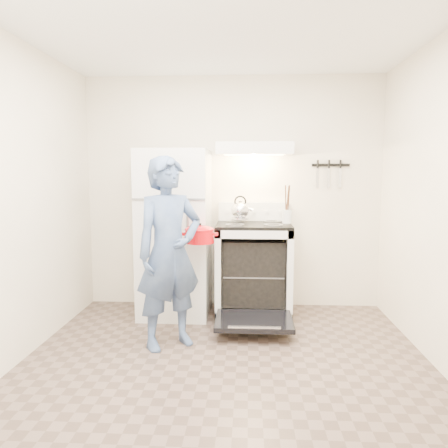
{
  "coord_description": "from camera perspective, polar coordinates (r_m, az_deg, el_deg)",
  "views": [
    {
      "loc": [
        0.17,
        -2.98,
        1.47
      ],
      "look_at": [
        -0.05,
        1.0,
        1.0
      ],
      "focal_mm": 35.0,
      "sensor_mm": 36.0,
      "label": 1
    }
  ],
  "objects": [
    {
      "name": "backsplash",
      "position": [
        4.76,
        3.89,
        1.65
      ],
      "size": [
        0.76,
        0.07,
        0.2
      ],
      "primitive_type": "cube",
      "color": "silver",
      "rests_on": "cooktop"
    },
    {
      "name": "oven_rack",
      "position": [
        4.57,
        3.86,
        -6.31
      ],
      "size": [
        0.6,
        0.52,
        0.01
      ],
      "primitive_type": "cube",
      "color": "slate",
      "rests_on": "stove_body"
    },
    {
      "name": "tea_kettle",
      "position": [
        4.54,
        2.13,
        1.93
      ],
      "size": [
        0.23,
        0.19,
        0.28
      ],
      "primitive_type": null,
      "color": "silver",
      "rests_on": "cooktop"
    },
    {
      "name": "person",
      "position": [
        3.68,
        -7.15,
        -3.75
      ],
      "size": [
        0.7,
        0.66,
        1.61
      ],
      "primitive_type": "imported",
      "rotation": [
        0.0,
        0.0,
        0.63
      ],
      "color": "navy",
      "rests_on": "floor"
    },
    {
      "name": "floor",
      "position": [
        3.33,
        -0.11,
        -19.52
      ],
      "size": [
        3.6,
        3.6,
        0.0
      ],
      "primitive_type": "plane",
      "color": "brown",
      "rests_on": "ground"
    },
    {
      "name": "utensil_jar",
      "position": [
        4.29,
        8.24,
        0.97
      ],
      "size": [
        0.11,
        0.11,
        0.13
      ],
      "primitive_type": "cylinder",
      "rotation": [
        0.0,
        0.0,
        0.23
      ],
      "color": "silver",
      "rests_on": "cooktop"
    },
    {
      "name": "stove_body",
      "position": [
        4.57,
        3.87,
        -6.06
      ],
      "size": [
        0.76,
        0.65,
        0.92
      ],
      "primitive_type": "cube",
      "color": "silver",
      "rests_on": "floor"
    },
    {
      "name": "range_hood",
      "position": [
        4.53,
        3.98,
        9.75
      ],
      "size": [
        0.76,
        0.5,
        0.12
      ],
      "primitive_type": "cube",
      "color": "silver",
      "rests_on": "back_wall"
    },
    {
      "name": "pizza_stone",
      "position": [
        4.65,
        3.56,
        -5.91
      ],
      "size": [
        0.3,
        0.3,
        0.02
      ],
      "primitive_type": "cylinder",
      "color": "#997755",
      "rests_on": "oven_rack"
    },
    {
      "name": "refrigerator",
      "position": [
        4.53,
        -6.38,
        -1.17
      ],
      "size": [
        0.7,
        0.7,
        1.7
      ],
      "primitive_type": "cube",
      "color": "silver",
      "rests_on": "floor"
    },
    {
      "name": "dutch_oven",
      "position": [
        3.98,
        -3.22,
        -1.61
      ],
      "size": [
        0.33,
        0.26,
        0.22
      ],
      "primitive_type": null,
      "color": "red",
      "rests_on": "person"
    },
    {
      "name": "oven_door",
      "position": [
        4.09,
        3.92,
        -12.51
      ],
      "size": [
        0.7,
        0.54,
        0.04
      ],
      "primitive_type": "cube",
      "color": "black",
      "rests_on": "floor"
    },
    {
      "name": "cooktop",
      "position": [
        4.48,
        3.91,
        -0.14
      ],
      "size": [
        0.76,
        0.65,
        0.03
      ],
      "primitive_type": "cube",
      "color": "black",
      "rests_on": "stove_body"
    },
    {
      "name": "back_wall",
      "position": [
        4.79,
        1.14,
        4.1
      ],
      "size": [
        3.2,
        0.02,
        2.5
      ],
      "primitive_type": "cube",
      "color": "#F0E4CA",
      "rests_on": "ground"
    },
    {
      "name": "knife_strip",
      "position": [
        4.84,
        13.76,
        7.49
      ],
      "size": [
        0.4,
        0.02,
        0.03
      ],
      "primitive_type": "cube",
      "color": "black",
      "rests_on": "back_wall"
    }
  ]
}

